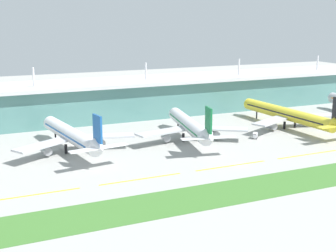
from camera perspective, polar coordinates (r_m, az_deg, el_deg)
The scene contains 11 objects.
ground_plane at distance 168.03m, azimuth 8.67°, elevation -4.74°, with size 600.00×600.00×0.00m, color #9E9E99.
terminal_building at distance 248.80m, azimuth -3.15°, elevation 3.58°, with size 288.00×34.00×28.37m.
airliner_near_middle at distance 184.86m, azimuth -11.60°, elevation -1.13°, with size 48.32×59.35×18.90m.
airliner_center at distance 197.55m, azimuth 2.67°, elevation 0.04°, with size 47.96×58.58×18.90m.
airliner_far_middle at distance 227.03m, azimuth 14.41°, elevation 1.37°, with size 48.74×69.45×18.90m.
taxiway_stripe_west at distance 144.96m, azimuth -16.11°, elevation -8.06°, with size 28.00×0.70×0.04m, color yellow.
taxiway_stripe_mid_west at distance 152.64m, azimuth -3.32°, elevation -6.46°, with size 28.00×0.70×0.04m, color yellow.
taxiway_stripe_centre at distance 167.02m, azimuth 7.68°, elevation -4.81°, with size 28.00×0.70×0.04m, color yellow.
taxiway_stripe_mid_east at distance 186.56m, azimuth 16.62°, elevation -3.33°, with size 28.00×0.70×0.04m, color yellow.
grass_verge at distance 151.72m, azimuth 13.00°, elevation -6.90°, with size 300.00×18.00×0.10m, color #3D702D.
baggage_cart at distance 205.16m, azimuth 10.55°, elevation -1.16°, with size 3.72×3.91×2.48m.
Camera 1 is at (-87.62, -133.93, 51.20)m, focal length 50.14 mm.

